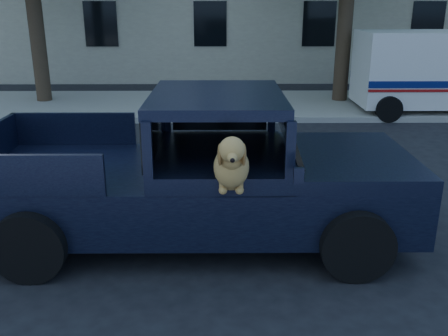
{
  "coord_description": "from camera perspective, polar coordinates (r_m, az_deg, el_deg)",
  "views": [
    {
      "loc": [
        1.31,
        -5.5,
        3.09
      ],
      "look_at": [
        1.37,
        0.27,
        1.13
      ],
      "focal_mm": 40.0,
      "sensor_mm": 36.0,
      "label": 1
    }
  ],
  "objects": [
    {
      "name": "far_sidewalk",
      "position": [
        15.06,
        -5.61,
        7.18
      ],
      "size": [
        60.0,
        4.0,
        0.15
      ],
      "primitive_type": "cube",
      "color": "gray",
      "rests_on": "ground"
    },
    {
      "name": "lane_stripes",
      "position": [
        9.44,
        3.64,
        -0.29
      ],
      "size": [
        21.6,
        0.14,
        0.01
      ],
      "primitive_type": null,
      "color": "silver",
      "rests_on": "ground"
    },
    {
      "name": "pickup_truck",
      "position": [
        6.61,
        -3.85,
        -2.72
      ],
      "size": [
        5.53,
        2.83,
        1.98
      ],
      "rotation": [
        0.0,
        0.0,
        -0.0
      ],
      "color": "black",
      "rests_on": "ground"
    },
    {
      "name": "mail_truck",
      "position": [
        15.06,
        22.44,
        9.4
      ],
      "size": [
        4.13,
        2.11,
        2.26
      ],
      "rotation": [
        0.0,
        0.0,
        0.0
      ],
      "color": "silver",
      "rests_on": "ground"
    },
    {
      "name": "ground",
      "position": [
        6.44,
        -12.45,
        -10.35
      ],
      "size": [
        120.0,
        120.0,
        0.0
      ],
      "primitive_type": "plane",
      "color": "black",
      "rests_on": "ground"
    }
  ]
}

